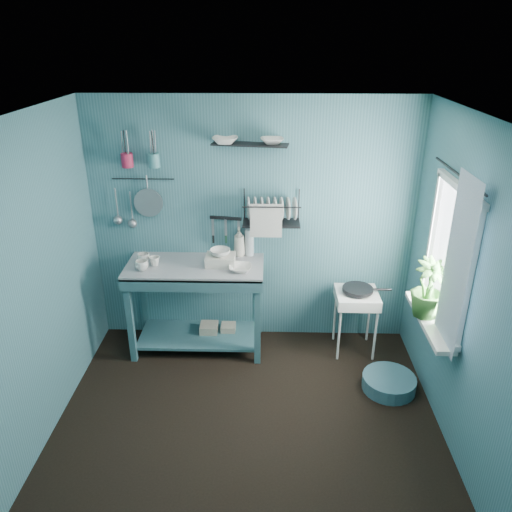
{
  "coord_description": "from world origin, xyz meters",
  "views": [
    {
      "loc": [
        0.16,
        -3.15,
        2.99
      ],
      "look_at": [
        0.05,
        0.85,
        1.2
      ],
      "focal_mm": 35.0,
      "sensor_mm": 36.0,
      "label": 1
    }
  ],
  "objects_px": {
    "frying_pan": "(358,289)",
    "utensil_cup_magenta": "(127,160)",
    "work_counter": "(197,306)",
    "wash_tub": "(220,260)",
    "storage_tin_small": "(228,333)",
    "colander": "(148,203)",
    "storage_tin_large": "(209,333)",
    "hotplate_stand": "(355,321)",
    "soap_bottle": "(239,242)",
    "potted_plant": "(428,288)",
    "mug_mid": "(155,261)",
    "water_bottle": "(249,242)",
    "dish_rack": "(272,208)",
    "mug_right": "(144,258)",
    "floor_basin": "(389,383)",
    "mug_left": "(142,265)",
    "utensil_cup_teal": "(154,160)"
  },
  "relations": [
    {
      "from": "mug_mid",
      "to": "utensil_cup_magenta",
      "type": "distance_m",
      "value": 0.98
    },
    {
      "from": "frying_pan",
      "to": "colander",
      "type": "distance_m",
      "value": 2.21
    },
    {
      "from": "frying_pan",
      "to": "work_counter",
      "type": "bearing_deg",
      "value": 178.9
    },
    {
      "from": "storage_tin_large",
      "to": "floor_basin",
      "type": "distance_m",
      "value": 1.87
    },
    {
      "from": "work_counter",
      "to": "mug_mid",
      "type": "bearing_deg",
      "value": -179.81
    },
    {
      "from": "soap_bottle",
      "to": "storage_tin_large",
      "type": "xyz_separation_m",
      "value": [
        -0.32,
        -0.15,
        -0.98
      ]
    },
    {
      "from": "hotplate_stand",
      "to": "storage_tin_large",
      "type": "bearing_deg",
      "value": -172.03
    },
    {
      "from": "mug_mid",
      "to": "potted_plant",
      "type": "xyz_separation_m",
      "value": [
        2.41,
        -0.67,
        0.09
      ]
    },
    {
      "from": "hotplate_stand",
      "to": "floor_basin",
      "type": "relative_size",
      "value": 1.37
    },
    {
      "from": "mug_right",
      "to": "water_bottle",
      "type": "bearing_deg",
      "value": 12.17
    },
    {
      "from": "storage_tin_large",
      "to": "colander",
      "type": "bearing_deg",
      "value": 163.14
    },
    {
      "from": "mug_mid",
      "to": "utensil_cup_magenta",
      "type": "relative_size",
      "value": 0.77
    },
    {
      "from": "soap_bottle",
      "to": "frying_pan",
      "type": "distance_m",
      "value": 1.26
    },
    {
      "from": "work_counter",
      "to": "utensil_cup_magenta",
      "type": "distance_m",
      "value": 1.58
    },
    {
      "from": "work_counter",
      "to": "wash_tub",
      "type": "height_order",
      "value": "wash_tub"
    },
    {
      "from": "mug_mid",
      "to": "dish_rack",
      "type": "xyz_separation_m",
      "value": [
        1.12,
        0.2,
        0.48
      ]
    },
    {
      "from": "wash_tub",
      "to": "storage_tin_large",
      "type": "bearing_deg",
      "value": 154.98
    },
    {
      "from": "wash_tub",
      "to": "utensil_cup_magenta",
      "type": "bearing_deg",
      "value": 166.38
    },
    {
      "from": "floor_basin",
      "to": "mug_left",
      "type": "bearing_deg",
      "value": 167.84
    },
    {
      "from": "potted_plant",
      "to": "storage_tin_large",
      "type": "bearing_deg",
      "value": 158.06
    },
    {
      "from": "work_counter",
      "to": "water_bottle",
      "type": "height_order",
      "value": "water_bottle"
    },
    {
      "from": "wash_tub",
      "to": "frying_pan",
      "type": "bearing_deg",
      "value": -0.45
    },
    {
      "from": "mug_left",
      "to": "frying_pan",
      "type": "height_order",
      "value": "mug_left"
    },
    {
      "from": "mug_right",
      "to": "colander",
      "type": "xyz_separation_m",
      "value": [
        0.04,
        0.22,
        0.5
      ]
    },
    {
      "from": "mug_right",
      "to": "soap_bottle",
      "type": "height_order",
      "value": "soap_bottle"
    },
    {
      "from": "colander",
      "to": "floor_basin",
      "type": "distance_m",
      "value": 2.83
    },
    {
      "from": "mug_right",
      "to": "water_bottle",
      "type": "distance_m",
      "value": 1.05
    },
    {
      "from": "soap_bottle",
      "to": "dish_rack",
      "type": "distance_m",
      "value": 0.5
    },
    {
      "from": "mug_mid",
      "to": "floor_basin",
      "type": "distance_m",
      "value": 2.47
    },
    {
      "from": "storage_tin_small",
      "to": "water_bottle",
      "type": "bearing_deg",
      "value": 32.47
    },
    {
      "from": "mug_right",
      "to": "floor_basin",
      "type": "height_order",
      "value": "mug_right"
    },
    {
      "from": "work_counter",
      "to": "hotplate_stand",
      "type": "distance_m",
      "value": 1.6
    },
    {
      "from": "work_counter",
      "to": "wash_tub",
      "type": "distance_m",
      "value": 0.58
    },
    {
      "from": "work_counter",
      "to": "water_bottle",
      "type": "bearing_deg",
      "value": 14.15
    },
    {
      "from": "mug_mid",
      "to": "utensil_cup_magenta",
      "type": "height_order",
      "value": "utensil_cup_magenta"
    },
    {
      "from": "mug_right",
      "to": "wash_tub",
      "type": "bearing_deg",
      "value": -1.53
    },
    {
      "from": "floor_basin",
      "to": "hotplate_stand",
      "type": "bearing_deg",
      "value": 110.8
    },
    {
      "from": "mug_left",
      "to": "potted_plant",
      "type": "bearing_deg",
      "value": -12.73
    },
    {
      "from": "mug_right",
      "to": "mug_left",
      "type": "bearing_deg",
      "value": -82.87
    },
    {
      "from": "storage_tin_small",
      "to": "colander",
      "type": "bearing_deg",
      "value": 169.59
    },
    {
      "from": "mug_mid",
      "to": "utensil_cup_teal",
      "type": "xyz_separation_m",
      "value": [
        0.02,
        0.25,
        0.92
      ]
    },
    {
      "from": "soap_bottle",
      "to": "utensil_cup_teal",
      "type": "relative_size",
      "value": 2.3
    },
    {
      "from": "water_bottle",
      "to": "frying_pan",
      "type": "height_order",
      "value": "water_bottle"
    },
    {
      "from": "dish_rack",
      "to": "work_counter",
      "type": "bearing_deg",
      "value": -165.96
    },
    {
      "from": "soap_bottle",
      "to": "potted_plant",
      "type": "bearing_deg",
      "value": -29.95
    },
    {
      "from": "frying_pan",
      "to": "potted_plant",
      "type": "distance_m",
      "value": 0.91
    },
    {
      "from": "soap_bottle",
      "to": "colander",
      "type": "relative_size",
      "value": 1.07
    },
    {
      "from": "frying_pan",
      "to": "utensil_cup_magenta",
      "type": "height_order",
      "value": "utensil_cup_magenta"
    },
    {
      "from": "dish_rack",
      "to": "storage_tin_large",
      "type": "distance_m",
      "value": 1.5
    },
    {
      "from": "work_counter",
      "to": "floor_basin",
      "type": "bearing_deg",
      "value": -28.55
    }
  ]
}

